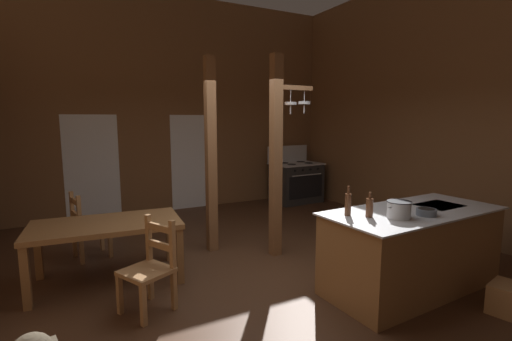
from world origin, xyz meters
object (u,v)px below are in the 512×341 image
object	(u,v)px
ladderback_chair_near_window	(87,227)
ladderback_chair_by_post	(150,268)
kitchen_island	(411,249)
bottle_short_on_counter	(348,204)
stove_range	(296,182)
mixing_bowl_on_counter	(426,212)
step_stool	(507,296)
bottle_tall_on_counter	(370,207)
stockpot_on_counter	(399,210)
dining_table	(107,229)

from	to	relation	value
ladderback_chair_near_window	ladderback_chair_by_post	xyz separation A→B (m)	(0.50, -1.86, 0.00)
kitchen_island	bottle_short_on_counter	size ratio (longest dim) A/B	6.87
stove_range	mixing_bowl_on_counter	distance (m)	4.81
step_stool	ladderback_chair_near_window	world-z (taller)	ladderback_chair_near_window
mixing_bowl_on_counter	bottle_tall_on_counter	bearing A→B (deg)	158.22
stove_range	bottle_tall_on_counter	world-z (taller)	stove_range
mixing_bowl_on_counter	bottle_short_on_counter	world-z (taller)	bottle_short_on_counter
stockpot_on_counter	bottle_tall_on_counter	world-z (taller)	bottle_tall_on_counter
kitchen_island	dining_table	distance (m)	3.60
ladderback_chair_near_window	stockpot_on_counter	size ratio (longest dim) A/B	2.98
stove_range	dining_table	world-z (taller)	stove_range
ladderback_chair_near_window	stove_range	bearing A→B (deg)	19.09
step_stool	bottle_short_on_counter	world-z (taller)	bottle_short_on_counter
stove_range	mixing_bowl_on_counter	world-z (taller)	stove_range
kitchen_island	stockpot_on_counter	xyz separation A→B (m)	(-0.43, -0.16, 0.56)
step_stool	bottle_tall_on_counter	size ratio (longest dim) A/B	1.55
dining_table	stockpot_on_counter	distance (m)	3.34
stove_range	ladderback_chair_by_post	world-z (taller)	stove_range
dining_table	step_stool	bearing A→B (deg)	-37.11
stove_range	dining_table	xyz separation A→B (m)	(-4.42, -2.54, 0.17)
ladderback_chair_by_post	ladderback_chair_near_window	bearing A→B (deg)	105.03
stockpot_on_counter	ladderback_chair_near_window	bearing A→B (deg)	134.21
bottle_short_on_counter	kitchen_island	bearing A→B (deg)	-11.49
ladderback_chair_by_post	bottle_tall_on_counter	bearing A→B (deg)	-23.05
stove_range	ladderback_chair_near_window	world-z (taller)	stove_range
ladderback_chair_by_post	mixing_bowl_on_counter	xyz separation A→B (m)	(2.69, -1.13, 0.52)
stockpot_on_counter	kitchen_island	bearing A→B (deg)	19.93
step_stool	dining_table	world-z (taller)	dining_table
kitchen_island	mixing_bowl_on_counter	bearing A→B (deg)	-110.81
step_stool	stockpot_on_counter	size ratio (longest dim) A/B	1.30
kitchen_island	ladderback_chair_near_window	distance (m)	4.28
step_stool	bottle_tall_on_counter	xyz separation A→B (m)	(-1.09, 0.85, 0.86)
ladderback_chair_by_post	bottle_tall_on_counter	size ratio (longest dim) A/B	3.56
kitchen_island	dining_table	size ratio (longest dim) A/B	1.24
stove_range	stockpot_on_counter	xyz separation A→B (m)	(-1.76, -4.51, 0.54)
kitchen_island	stove_range	distance (m)	4.55
step_stool	ladderback_chair_by_post	size ratio (longest dim) A/B	0.44
ladderback_chair_by_post	mixing_bowl_on_counter	distance (m)	2.96
kitchen_island	stove_range	size ratio (longest dim) A/B	1.67
dining_table	bottle_tall_on_counter	xyz separation A→B (m)	(2.42, -1.80, 0.39)
ladderback_chair_near_window	bottle_short_on_counter	bearing A→B (deg)	-46.73
kitchen_island	bottle_tall_on_counter	world-z (taller)	bottle_tall_on_counter
stove_range	ladderback_chair_by_post	bearing A→B (deg)	-139.95
mixing_bowl_on_counter	bottle_tall_on_counter	distance (m)	0.64
stockpot_on_counter	step_stool	bearing A→B (deg)	-38.77
kitchen_island	stockpot_on_counter	distance (m)	0.72
kitchen_island	step_stool	distance (m)	0.97
dining_table	ladderback_chair_near_window	xyz separation A→B (m)	(-0.18, 0.94, -0.20)
mixing_bowl_on_counter	step_stool	bearing A→B (deg)	-51.05
kitchen_island	dining_table	bearing A→B (deg)	149.57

